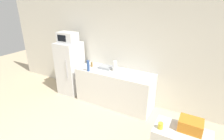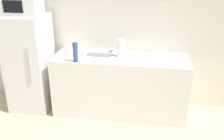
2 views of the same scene
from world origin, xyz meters
name	(u,v)px [view 1 (image 1 of 2)]	position (x,y,z in m)	size (l,w,h in m)	color
wall_back	(123,53)	(0.00, 2.86, 1.30)	(8.00, 0.06, 2.60)	silver
refrigerator	(70,68)	(-1.47, 2.43, 0.75)	(0.61, 0.65, 1.51)	silver
microwave	(68,37)	(-1.47, 2.43, 1.65)	(0.53, 0.34, 0.28)	white
counter	(115,88)	(-0.04, 2.47, 0.46)	(2.01, 0.70, 0.92)	silver
sink_basin	(106,67)	(-0.35, 2.55, 0.95)	(0.34, 0.26, 0.06)	#9EA3A8
bottle_tall	(88,66)	(-0.64, 2.18, 1.06)	(0.07, 0.07, 0.28)	#2D4C8C
bottle_short	(92,64)	(-0.75, 2.48, 0.98)	(0.06, 0.06, 0.13)	olive
basket	(191,125)	(1.88, 1.01, 1.06)	(0.30, 0.23, 0.16)	orange
jar	(160,126)	(1.53, 0.85, 1.03)	(0.07, 0.07, 0.09)	yellow
paper_towel_roll	(115,66)	(-0.05, 2.50, 1.05)	(0.11, 0.11, 0.26)	white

